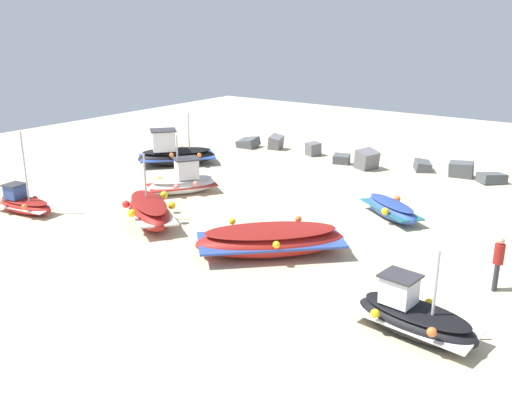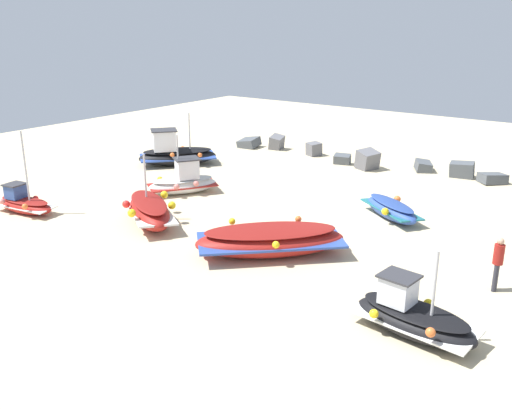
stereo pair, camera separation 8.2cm
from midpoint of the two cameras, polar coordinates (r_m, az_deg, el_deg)
name	(u,v)px [view 2 (the right image)]	position (r m, az deg, el deg)	size (l,w,h in m)	color
ground_plane	(330,214)	(25.28, 7.59, -0.87)	(58.53, 58.53, 0.00)	beige
fishing_boat_1	(149,211)	(24.12, -10.59, -0.55)	(4.38, 3.59, 2.91)	maroon
fishing_boat_2	(412,317)	(16.19, 15.62, -10.80)	(3.61, 1.86, 2.64)	black
fishing_boat_3	(183,182)	(28.15, -7.23, 2.35)	(2.98, 3.62, 2.95)	white
fishing_boat_4	(270,240)	(20.64, 1.57, -3.54)	(5.39, 5.33, 1.05)	maroon
fishing_boat_5	(391,209)	(25.07, 13.54, -0.41)	(3.46, 2.85, 0.78)	#2D4C9E
fishing_boat_6	(176,154)	(33.74, -8.04, 5.15)	(4.30, 4.60, 3.08)	black
fishing_boat_7	(24,203)	(27.09, -22.25, 0.17)	(3.15, 1.58, 3.73)	maroon
person_walking	(498,260)	(19.27, 23.29, -5.15)	(0.32, 0.32, 1.78)	#2D2D38
breakwater_rocks	(412,165)	(33.12, 15.49, 3.89)	(23.50, 3.01, 1.34)	#4C5156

